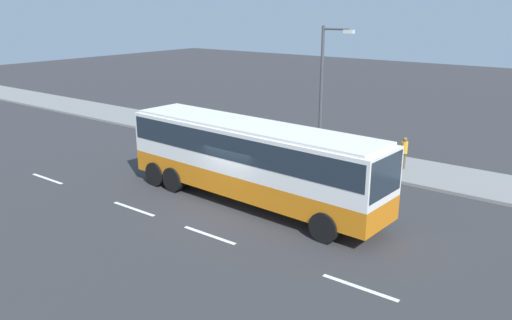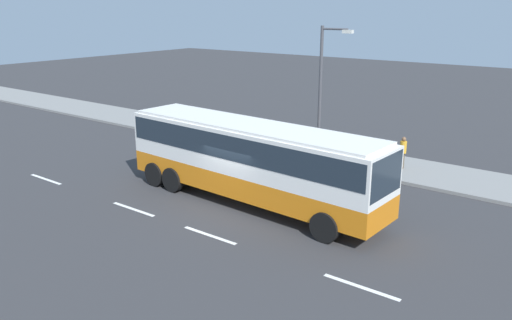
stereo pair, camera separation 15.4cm
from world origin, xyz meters
TOP-DOWN VIEW (x-y plane):
  - ground_plane at (0.00, 0.00)m, footprint 120.00×120.00m
  - sidewalk_curb at (0.00, 8.69)m, footprint 80.00×4.00m
  - lane_centreline at (4.66, -2.72)m, footprint 44.91×0.16m
  - coach_bus at (0.25, 0.67)m, footprint 11.97×3.16m
  - pedestrian_near_curb at (3.67, 8.52)m, footprint 0.32×0.32m
  - street_lamp at (-0.16, 7.19)m, footprint 1.70×0.24m

SIDE VIEW (x-z plane):
  - ground_plane at x=0.00m, z-range 0.00..0.00m
  - lane_centreline at x=4.66m, z-range 0.00..0.01m
  - sidewalk_curb at x=0.00m, z-range 0.00..0.15m
  - pedestrian_near_curb at x=3.67m, z-range 0.27..1.88m
  - coach_bus at x=0.25m, z-range 0.41..3.77m
  - street_lamp at x=-0.16m, z-range 0.66..7.47m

